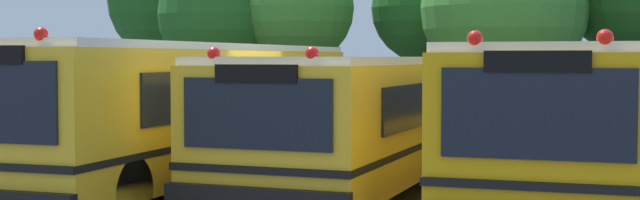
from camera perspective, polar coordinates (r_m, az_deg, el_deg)
The scene contains 9 objects.
ground_plane at distance 15.84m, azimuth -2.87°, elevation -5.74°, with size 160.00×160.00×0.00m, color #38383D.
school_bus_0 at distance 18.10m, azimuth -17.89°, elevation -0.11°, with size 2.65×11.54×2.80m.
school_bus_1 at distance 16.24m, azimuth -8.58°, elevation -0.41°, with size 2.80×11.63×2.76m.
school_bus_2 at distance 15.18m, azimuth 3.06°, elevation -1.07°, with size 2.78×9.52×2.52m.
school_bus_3 at distance 14.78m, azimuth 15.81°, elevation -0.96°, with size 2.75×10.93×2.68m.
tree_1 at distance 27.28m, azimuth -6.93°, elevation 5.65°, with size 3.93×3.93×5.69m.
tree_2 at distance 26.78m, azimuth -1.84°, elevation 6.11°, with size 3.65×3.65×5.76m.
tree_3 at distance 27.18m, azimuth 7.11°, elevation 6.21°, with size 3.50×3.50×5.69m.
tree_4 at distance 24.70m, azimuth 12.38°, elevation 6.25°, with size 4.71×4.71×6.14m.
Camera 1 is at (5.93, -14.50, 2.38)m, focal length 47.48 mm.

